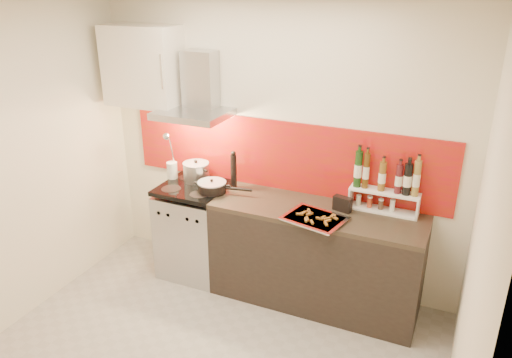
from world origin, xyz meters
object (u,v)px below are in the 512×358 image
at_px(stock_pot, 196,172).
at_px(saute_pan, 213,187).
at_px(pepper_mill, 234,170).
at_px(baking_tray, 315,218).
at_px(range_stove, 196,230).
at_px(counter, 315,256).

height_order(stock_pot, saute_pan, stock_pot).
xyz_separation_m(pepper_mill, baking_tray, (0.89, -0.33, -0.16)).
bearing_deg(stock_pot, range_stove, -73.90).
distance_m(counter, pepper_mill, 1.06).
bearing_deg(counter, baking_tray, -79.73).
xyz_separation_m(counter, pepper_mill, (-0.85, 0.13, 0.62)).
xyz_separation_m(counter, stock_pot, (-1.23, 0.11, 0.55)).
height_order(counter, stock_pot, stock_pot).
xyz_separation_m(range_stove, counter, (1.20, 0.00, 0.01)).
relative_size(counter, saute_pan, 3.61).
xyz_separation_m(stock_pot, saute_pan, (0.26, -0.16, -0.04)).
relative_size(counter, pepper_mill, 5.06).
bearing_deg(pepper_mill, baking_tray, -20.25).
bearing_deg(range_stove, baking_tray, -8.71).
bearing_deg(counter, saute_pan, -177.35).
bearing_deg(pepper_mill, stock_pot, -176.93).
xyz_separation_m(range_stove, saute_pan, (0.23, -0.04, 0.52)).
height_order(counter, pepper_mill, pepper_mill).
bearing_deg(counter, stock_pot, 174.82).
bearing_deg(baking_tray, stock_pot, 166.44).
distance_m(stock_pot, baking_tray, 1.31).
relative_size(range_stove, pepper_mill, 2.56).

